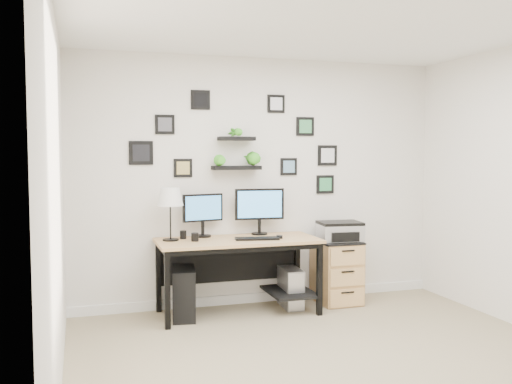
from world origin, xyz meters
name	(u,v)px	position (x,y,z in m)	size (l,w,h in m)	color
room	(262,297)	(0.00, 1.98, 0.05)	(4.00, 4.00, 4.00)	tan
desk	(240,251)	(-0.33, 1.67, 0.63)	(1.60, 0.70, 0.75)	tan
monitor_left	(203,212)	(-0.66, 1.87, 1.01)	(0.43, 0.20, 0.44)	black
monitor_right	(260,207)	(-0.06, 1.86, 1.04)	(0.52, 0.18, 0.48)	black
keyboard	(257,239)	(-0.19, 1.54, 0.76)	(0.43, 0.14, 0.02)	black
mouse	(279,237)	(0.05, 1.56, 0.76)	(0.06, 0.09, 0.03)	black
table_lamp	(170,198)	(-1.01, 1.74, 1.17)	(0.25, 0.25, 0.52)	black
mug	(195,237)	(-0.80, 1.62, 0.79)	(0.07, 0.07, 0.08)	black
pen_cup	(183,235)	(-0.88, 1.80, 0.79)	(0.06, 0.06, 0.08)	black
pc_tower_black	(184,293)	(-0.91, 1.65, 0.24)	(0.22, 0.49, 0.49)	black
pc_tower_grey	(291,288)	(0.23, 1.70, 0.20)	(0.21, 0.42, 0.41)	gray
file_cabinet	(337,271)	(0.76, 1.72, 0.34)	(0.43, 0.53, 0.67)	tan
printer	(340,231)	(0.79, 1.71, 0.77)	(0.47, 0.39, 0.20)	silver
wall_decor	(240,148)	(-0.25, 1.93, 1.66)	(2.25, 0.18, 1.09)	black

